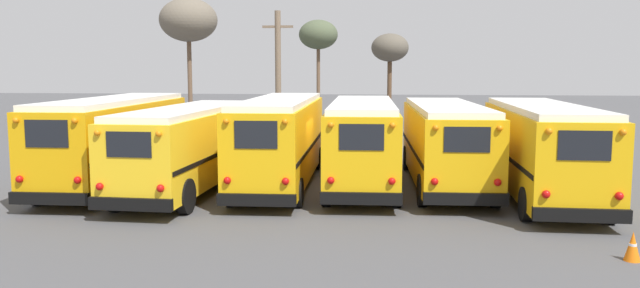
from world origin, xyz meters
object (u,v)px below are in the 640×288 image
(utility_pole, at_px, (278,75))
(traffic_cone, at_px, (633,246))
(bare_tree_1, at_px, (390,49))
(school_bus_4, at_px, (445,141))
(bare_tree_2, at_px, (188,21))
(school_bus_3, at_px, (363,140))
(school_bus_2, at_px, (281,138))
(school_bus_5, at_px, (541,147))
(bare_tree_0, at_px, (318,36))
(school_bus_0, at_px, (115,138))
(school_bus_1, at_px, (190,145))

(utility_pole, relative_size, traffic_cone, 11.22)
(bare_tree_1, bearing_deg, utility_pole, -121.29)
(school_bus_4, distance_m, bare_tree_2, 27.11)
(school_bus_3, relative_size, bare_tree_2, 1.08)
(school_bus_2, relative_size, school_bus_5, 1.05)
(school_bus_4, xyz_separation_m, bare_tree_1, (-1.88, 23.94, 4.06))
(school_bus_5, height_order, utility_pole, utility_pole)
(school_bus_4, relative_size, school_bus_5, 1.00)
(bare_tree_0, bearing_deg, school_bus_2, -87.76)
(school_bus_0, relative_size, school_bus_3, 0.97)
(school_bus_2, height_order, school_bus_5, school_bus_2)
(school_bus_2, bearing_deg, bare_tree_1, 80.23)
(school_bus_1, bearing_deg, school_bus_5, 0.70)
(school_bus_1, relative_size, school_bus_5, 0.99)
(school_bus_2, distance_m, school_bus_4, 6.08)
(bare_tree_1, bearing_deg, school_bus_2, -99.77)
(school_bus_1, bearing_deg, bare_tree_2, 107.48)
(school_bus_3, relative_size, school_bus_4, 1.01)
(school_bus_5, distance_m, bare_tree_2, 30.26)
(school_bus_2, bearing_deg, school_bus_5, -8.27)
(school_bus_1, distance_m, bare_tree_0, 23.08)
(traffic_cone, bearing_deg, school_bus_4, 111.19)
(school_bus_5, xyz_separation_m, bare_tree_2, (-19.28, 22.54, 5.98))
(bare_tree_1, xyz_separation_m, traffic_cone, (5.28, -32.71, -5.39))
(school_bus_1, relative_size, utility_pole, 1.29)
(bare_tree_1, height_order, traffic_cone, bare_tree_1)
(utility_pole, xyz_separation_m, bare_tree_0, (1.58, 7.49, 2.64))
(utility_pole, xyz_separation_m, traffic_cone, (11.87, -21.88, -3.59))
(school_bus_2, bearing_deg, bare_tree_0, 92.24)
(school_bus_2, height_order, school_bus_3, school_bus_2)
(school_bus_4, distance_m, traffic_cone, 9.50)
(school_bus_0, bearing_deg, school_bus_2, 7.89)
(bare_tree_2, bearing_deg, utility_pole, -44.83)
(bare_tree_1, bearing_deg, school_bus_1, -105.65)
(school_bus_3, bearing_deg, bare_tree_1, 87.27)
(utility_pole, bearing_deg, traffic_cone, -61.53)
(bare_tree_0, distance_m, bare_tree_2, 9.43)
(bare_tree_1, bearing_deg, school_bus_4, -85.50)
(school_bus_2, bearing_deg, traffic_cone, -41.59)
(bare_tree_1, distance_m, traffic_cone, 33.57)
(bare_tree_0, xyz_separation_m, bare_tree_2, (-9.36, 0.24, 1.13))
(bare_tree_1, xyz_separation_m, bare_tree_2, (-14.37, -3.09, 1.96))
(school_bus_5, height_order, bare_tree_0, bare_tree_0)
(bare_tree_2, bearing_deg, traffic_cone, -56.44)
(school_bus_1, distance_m, traffic_cone, 14.36)
(school_bus_0, bearing_deg, school_bus_5, -1.82)
(school_bus_5, relative_size, utility_pole, 1.30)
(school_bus_1, xyz_separation_m, school_bus_3, (6.07, 1.64, 0.07))
(school_bus_2, height_order, bare_tree_2, bare_tree_2)
(utility_pole, bearing_deg, school_bus_0, -104.38)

